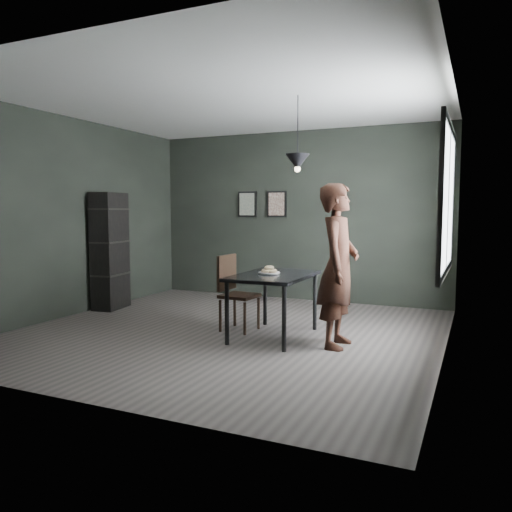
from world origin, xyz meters
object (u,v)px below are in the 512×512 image
at_px(wood_chair, 234,287).
at_px(shelf_unit, 110,251).
at_px(cafe_table, 274,281).
at_px(woman, 338,266).
at_px(pendant_lamp, 297,162).
at_px(white_plate, 269,273).

height_order(wood_chair, shelf_unit, shelf_unit).
xyz_separation_m(wood_chair, shelf_unit, (-2.33, 0.45, 0.34)).
relative_size(cafe_table, woman, 0.67).
xyz_separation_m(cafe_table, pendant_lamp, (0.25, 0.10, 1.38)).
height_order(white_plate, pendant_lamp, pendant_lamp).
distance_m(cafe_table, white_plate, 0.10).
xyz_separation_m(cafe_table, shelf_unit, (-2.92, 0.58, 0.21)).
relative_size(cafe_table, shelf_unit, 0.68).
distance_m(woman, shelf_unit, 3.78).
bearing_deg(white_plate, pendant_lamp, 19.32).
bearing_deg(shelf_unit, wood_chair, -19.79).
relative_size(woman, wood_chair, 1.90).
relative_size(cafe_table, pendant_lamp, 1.39).
height_order(cafe_table, wood_chair, wood_chair).
bearing_deg(cafe_table, pendant_lamp, 21.80).
height_order(white_plate, wood_chair, wood_chair).
xyz_separation_m(woman, shelf_unit, (-3.72, 0.67, -0.01)).
relative_size(woman, shelf_unit, 1.02).
bearing_deg(cafe_table, shelf_unit, 168.69).
bearing_deg(pendant_lamp, woman, -19.01).
height_order(cafe_table, woman, woman).
height_order(cafe_table, white_plate, white_plate).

